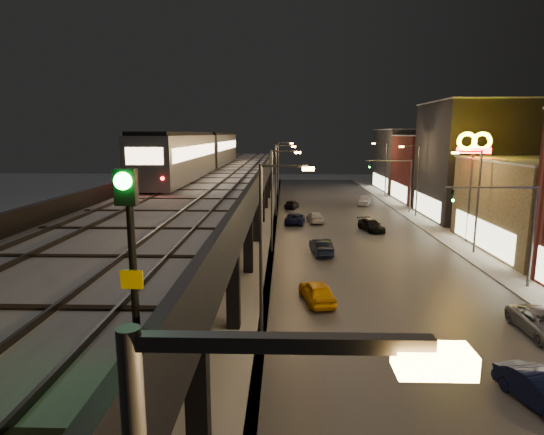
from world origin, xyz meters
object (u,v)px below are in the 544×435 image
object	(u,v)px
car_near_white	(321,247)
car_onc_dark	(544,325)
rail_signal	(129,226)
car_taxi	(317,292)
car_onc_silver	(541,393)
car_mid_silver	(295,219)
car_onc_red	(364,200)
car_onc_white	(371,226)
car_mid_dark	(315,218)
subway_train	(201,151)
car_far_white	(292,204)

from	to	relation	value
car_near_white	car_onc_dark	xyz separation A→B (m)	(10.28, -15.85, -0.06)
rail_signal	car_taxi	bearing A→B (deg)	76.99
car_onc_silver	car_taxi	bearing A→B (deg)	110.93
car_taxi	car_onc_dark	xyz separation A→B (m)	(11.43, -4.35, -0.06)
car_mid_silver	car_onc_silver	world-z (taller)	car_onc_silver
car_taxi	car_onc_red	size ratio (longest dim) A/B	0.96
rail_signal	car_onc_white	bearing A→B (deg)	73.88
car_onc_silver	car_onc_white	distance (m)	31.93
car_mid_dark	car_onc_red	xyz separation A→B (m)	(8.04, 13.46, 0.11)
rail_signal	car_near_white	bearing A→B (deg)	79.65
car_taxi	car_mid_silver	distance (m)	25.23
car_mid_silver	car_taxi	bearing A→B (deg)	97.92
subway_train	car_mid_dark	bearing A→B (deg)	18.14
subway_train	car_taxi	size ratio (longest dim) A/B	9.82
rail_signal	car_near_white	size ratio (longest dim) A/B	0.77
car_mid_dark	car_onc_dark	bearing A→B (deg)	103.12
car_mid_silver	car_mid_dark	world-z (taller)	car_mid_silver
car_taxi	car_onc_white	distance (m)	22.41
car_onc_red	car_mid_silver	bearing A→B (deg)	-113.57
rail_signal	car_onc_white	size ratio (longest dim) A/B	0.75
car_onc_dark	car_onc_red	xyz separation A→B (m)	(-1.84, 43.69, 0.10)
car_taxi	car_onc_silver	size ratio (longest dim) A/B	1.05
subway_train	rail_signal	size ratio (longest dim) A/B	12.39
car_onc_silver	car_onc_red	world-z (taller)	car_onc_red
car_onc_silver	car_mid_silver	bearing A→B (deg)	88.36
car_taxi	car_onc_white	xyz separation A→B (m)	(7.27, 21.19, -0.07)
rail_signal	car_near_white	distance (m)	32.77
car_mid_dark	car_onc_white	size ratio (longest dim) A/B	0.99
car_far_white	car_onc_white	world-z (taller)	car_onc_white
car_onc_dark	car_onc_red	distance (m)	43.73
rail_signal	car_onc_red	xyz separation A→B (m)	(14.14, 59.05, -8.18)
car_taxi	car_near_white	distance (m)	11.56
car_far_white	car_mid_dark	bearing A→B (deg)	119.82
car_onc_dark	rail_signal	bearing A→B (deg)	-137.80
car_taxi	car_onc_red	distance (m)	40.49
car_onc_silver	car_onc_dark	world-z (taller)	car_onc_silver
car_near_white	car_mid_silver	distance (m)	13.85
car_onc_dark	car_mid_silver	bearing A→B (deg)	110.87
car_near_white	car_onc_silver	world-z (taller)	car_near_white
car_mid_dark	car_near_white	bearing A→B (deg)	83.43
car_mid_dark	car_onc_silver	distance (m)	37.15
subway_train	car_onc_silver	bearing A→B (deg)	-60.00
rail_signal	car_mid_silver	world-z (taller)	rail_signal
car_mid_silver	car_onc_white	xyz separation A→B (m)	(8.09, -4.02, -0.00)
subway_train	car_far_white	distance (m)	19.03
car_mid_dark	car_onc_white	distance (m)	7.39
rail_signal	car_onc_dark	xyz separation A→B (m)	(15.98, 15.35, -8.28)
car_near_white	car_far_white	size ratio (longest dim) A/B	1.16
car_mid_dark	car_onc_white	bearing A→B (deg)	135.66
car_onc_red	car_near_white	bearing A→B (deg)	-94.03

